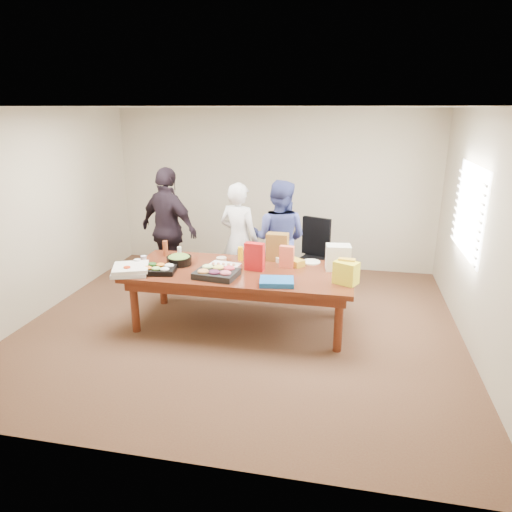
% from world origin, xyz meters
% --- Properties ---
extents(floor, '(5.50, 5.00, 0.02)m').
position_xyz_m(floor, '(0.00, 0.00, -0.01)').
color(floor, '#47301E').
rests_on(floor, ground).
extents(ceiling, '(5.50, 5.00, 0.02)m').
position_xyz_m(ceiling, '(0.00, 0.00, 2.71)').
color(ceiling, white).
rests_on(ceiling, wall_back).
extents(wall_back, '(5.50, 0.04, 2.70)m').
position_xyz_m(wall_back, '(0.00, 2.50, 1.35)').
color(wall_back, beige).
rests_on(wall_back, floor).
extents(wall_front, '(5.50, 0.04, 2.70)m').
position_xyz_m(wall_front, '(0.00, -2.50, 1.35)').
color(wall_front, beige).
rests_on(wall_front, floor).
extents(wall_left, '(0.04, 5.00, 2.70)m').
position_xyz_m(wall_left, '(-2.75, 0.00, 1.35)').
color(wall_left, beige).
rests_on(wall_left, floor).
extents(wall_right, '(0.04, 5.00, 2.70)m').
position_xyz_m(wall_right, '(2.75, 0.00, 1.35)').
color(wall_right, beige).
rests_on(wall_right, floor).
extents(window_panel, '(0.03, 1.40, 1.10)m').
position_xyz_m(window_panel, '(2.72, 0.60, 1.50)').
color(window_panel, white).
rests_on(window_panel, wall_right).
extents(window_blinds, '(0.04, 1.36, 1.00)m').
position_xyz_m(window_blinds, '(2.68, 0.60, 1.50)').
color(window_blinds, beige).
rests_on(window_blinds, wall_right).
extents(conference_table, '(2.80, 1.20, 0.75)m').
position_xyz_m(conference_table, '(0.00, 0.00, 0.38)').
color(conference_table, '#4C1C0F').
rests_on(conference_table, floor).
extents(office_chair, '(0.70, 0.70, 1.07)m').
position_xyz_m(office_chair, '(0.83, 1.31, 0.53)').
color(office_chair, black).
rests_on(office_chair, floor).
extents(person_center, '(0.71, 0.57, 1.69)m').
position_xyz_m(person_center, '(-0.27, 1.02, 0.85)').
color(person_center, white).
rests_on(person_center, floor).
extents(person_right, '(0.93, 0.77, 1.73)m').
position_xyz_m(person_right, '(0.32, 1.12, 0.86)').
color(person_right, '#3C4589').
rests_on(person_right, floor).
extents(person_left, '(1.19, 0.88, 1.87)m').
position_xyz_m(person_left, '(-1.36, 1.05, 0.94)').
color(person_left, black).
rests_on(person_left, floor).
extents(veggie_tray, '(0.46, 0.38, 0.06)m').
position_xyz_m(veggie_tray, '(-0.97, -0.29, 0.78)').
color(veggie_tray, black).
rests_on(veggie_tray, conference_table).
extents(fruit_tray, '(0.54, 0.45, 0.08)m').
position_xyz_m(fruit_tray, '(-0.23, -0.29, 0.79)').
color(fruit_tray, black).
rests_on(fruit_tray, conference_table).
extents(sheet_cake, '(0.42, 0.34, 0.07)m').
position_xyz_m(sheet_cake, '(-0.21, -0.04, 0.78)').
color(sheet_cake, white).
rests_on(sheet_cake, conference_table).
extents(salad_bowl, '(0.36, 0.36, 0.11)m').
position_xyz_m(salad_bowl, '(-0.83, 0.05, 0.80)').
color(salad_bowl, black).
rests_on(salad_bowl, conference_table).
extents(chip_bag_blue, '(0.43, 0.35, 0.06)m').
position_xyz_m(chip_bag_blue, '(0.52, -0.39, 0.78)').
color(chip_bag_blue, '#1756A3').
rests_on(chip_bag_blue, conference_table).
extents(chip_bag_red, '(0.25, 0.13, 0.35)m').
position_xyz_m(chip_bag_red, '(0.17, 0.03, 0.93)').
color(chip_bag_red, red).
rests_on(chip_bag_red, conference_table).
extents(chip_bag_yellow, '(0.20, 0.10, 0.29)m').
position_xyz_m(chip_bag_yellow, '(1.30, -0.16, 0.89)').
color(chip_bag_yellow, gold).
rests_on(chip_bag_yellow, conference_table).
extents(chip_bag_orange, '(0.19, 0.10, 0.28)m').
position_xyz_m(chip_bag_orange, '(0.55, 0.22, 0.89)').
color(chip_bag_orange, '#E76141').
rests_on(chip_bag_orange, conference_table).
extents(mayo_jar, '(0.10, 0.10, 0.13)m').
position_xyz_m(mayo_jar, '(0.15, 0.49, 0.82)').
color(mayo_jar, white).
rests_on(mayo_jar, conference_table).
extents(mustard_bottle, '(0.08, 0.08, 0.19)m').
position_xyz_m(mustard_bottle, '(-0.09, 0.38, 0.84)').
color(mustard_bottle, yellow).
rests_on(mustard_bottle, conference_table).
extents(dressing_bottle, '(0.09, 0.09, 0.21)m').
position_xyz_m(dressing_bottle, '(-1.14, 0.36, 0.86)').
color(dressing_bottle, brown).
rests_on(dressing_bottle, conference_table).
extents(ranch_bottle, '(0.06, 0.06, 0.17)m').
position_xyz_m(ranch_bottle, '(-0.91, 0.28, 0.83)').
color(ranch_bottle, white).
rests_on(ranch_bottle, conference_table).
extents(banana_bunch, '(0.29, 0.28, 0.09)m').
position_xyz_m(banana_bunch, '(0.64, 0.32, 0.79)').
color(banana_bunch, gold).
rests_on(banana_bunch, conference_table).
extents(bread_loaf, '(0.30, 0.20, 0.11)m').
position_xyz_m(bread_loaf, '(-0.01, 0.52, 0.81)').
color(bread_loaf, brown).
rests_on(bread_loaf, conference_table).
extents(kraft_bag, '(0.29, 0.17, 0.37)m').
position_xyz_m(kraft_bag, '(0.39, 0.47, 0.94)').
color(kraft_bag, brown).
rests_on(kraft_bag, conference_table).
extents(red_cup, '(0.10, 0.10, 0.11)m').
position_xyz_m(red_cup, '(-1.30, -0.46, 0.81)').
color(red_cup, '#B22709').
rests_on(red_cup, conference_table).
extents(clear_cup_a, '(0.10, 0.10, 0.11)m').
position_xyz_m(clear_cup_a, '(-1.30, -0.18, 0.81)').
color(clear_cup_a, white).
rests_on(clear_cup_a, conference_table).
extents(clear_cup_b, '(0.08, 0.08, 0.10)m').
position_xyz_m(clear_cup_b, '(-1.30, 0.00, 0.80)').
color(clear_cup_b, silver).
rests_on(clear_cup_b, conference_table).
extents(pizza_box_lower, '(0.52, 0.52, 0.05)m').
position_xyz_m(pizza_box_lower, '(-1.30, -0.39, 0.77)').
color(pizza_box_lower, silver).
rests_on(pizza_box_lower, conference_table).
extents(pizza_box_upper, '(0.54, 0.54, 0.05)m').
position_xyz_m(pizza_box_upper, '(-1.29, -0.39, 0.82)').
color(pizza_box_upper, white).
rests_on(pizza_box_upper, pizza_box_lower).
extents(plate_a, '(0.30, 0.30, 0.01)m').
position_xyz_m(plate_a, '(0.64, 0.45, 0.76)').
color(plate_a, silver).
rests_on(plate_a, conference_table).
extents(plate_b, '(0.25, 0.25, 0.01)m').
position_xyz_m(plate_b, '(0.84, 0.48, 0.76)').
color(plate_b, white).
rests_on(plate_b, conference_table).
extents(dip_bowl_a, '(0.19, 0.19, 0.07)m').
position_xyz_m(dip_bowl_a, '(0.45, 0.43, 0.78)').
color(dip_bowl_a, beige).
rests_on(dip_bowl_a, conference_table).
extents(dip_bowl_b, '(0.14, 0.14, 0.05)m').
position_xyz_m(dip_bowl_b, '(-0.33, 0.29, 0.78)').
color(dip_bowl_b, '#C6B196').
rests_on(dip_bowl_b, conference_table).
extents(grocery_bag_white, '(0.32, 0.25, 0.32)m').
position_xyz_m(grocery_bag_white, '(1.19, 0.26, 0.91)').
color(grocery_bag_white, white).
rests_on(grocery_bag_white, conference_table).
extents(grocery_bag_yellow, '(0.32, 0.28, 0.26)m').
position_xyz_m(grocery_bag_yellow, '(1.30, -0.21, 0.88)').
color(grocery_bag_yellow, yellow).
rests_on(grocery_bag_yellow, conference_table).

